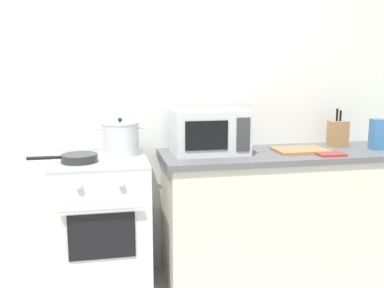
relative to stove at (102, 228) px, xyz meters
name	(u,v)px	position (x,y,z in m)	size (l,w,h in m)	color
back_wall	(189,102)	(0.65, 0.37, 0.79)	(4.40, 0.10, 2.50)	silver
lower_cabinet_right	(280,217)	(1.25, 0.02, -0.02)	(1.64, 0.56, 0.88)	beige
countertop_right	(282,154)	(1.25, 0.02, 0.44)	(1.70, 0.60, 0.04)	#59595E
stove	(102,228)	(0.00, 0.00, 0.00)	(0.60, 0.64, 0.92)	silver
stock_pot	(121,139)	(0.14, 0.12, 0.57)	(0.34, 0.25, 0.25)	silver
frying_pan	(78,158)	(-0.13, -0.05, 0.48)	(0.42, 0.22, 0.05)	#28282B
microwave	(209,131)	(0.74, 0.08, 0.61)	(0.50, 0.37, 0.30)	silver
cutting_board	(300,150)	(1.37, 0.00, 0.47)	(0.36, 0.26, 0.02)	#997047
knife_block	(338,133)	(1.73, 0.14, 0.56)	(0.13, 0.10, 0.28)	#997047
pasta_box	(377,134)	(1.94, -0.03, 0.57)	(0.08, 0.08, 0.22)	teal
oven_mitt	(330,154)	(1.51, -0.16, 0.47)	(0.18, 0.14, 0.02)	#993333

